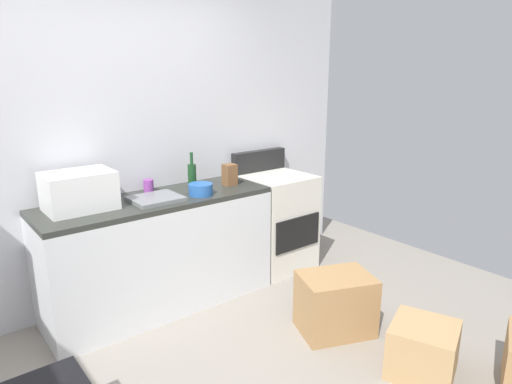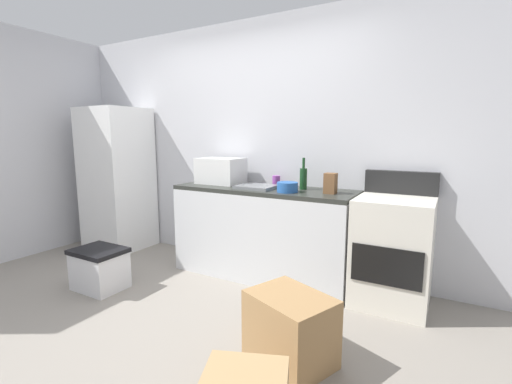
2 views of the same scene
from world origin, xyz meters
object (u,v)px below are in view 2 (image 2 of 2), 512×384
(mixing_bowl, at_px, (287,187))
(cardboard_box_large, at_px, (290,328))
(stove_oven, at_px, (393,249))
(coffee_mug, at_px, (276,181))
(storage_bin, at_px, (100,268))
(wine_bottle, at_px, (303,178))
(refrigerator, at_px, (118,179))
(microwave, at_px, (221,171))
(knife_block, at_px, (330,183))

(mixing_bowl, distance_m, cardboard_box_large, 1.34)
(stove_oven, height_order, coffee_mug, stove_oven)
(stove_oven, distance_m, storage_bin, 2.62)
(storage_bin, bearing_deg, cardboard_box_large, -3.53)
(wine_bottle, relative_size, coffee_mug, 3.00)
(mixing_bowl, bearing_deg, cardboard_box_large, -64.28)
(refrigerator, height_order, mixing_bowl, refrigerator)
(microwave, xyz_separation_m, cardboard_box_large, (1.35, -1.21, -0.82))
(stove_oven, height_order, wine_bottle, wine_bottle)
(wine_bottle, distance_m, mixing_bowl, 0.25)
(refrigerator, xyz_separation_m, coffee_mug, (2.09, 0.26, 0.08))
(coffee_mug, relative_size, knife_block, 0.56)
(coffee_mug, xyz_separation_m, storage_bin, (-1.20, -1.23, -0.76))
(stove_oven, distance_m, mixing_bowl, 1.03)
(stove_oven, relative_size, storage_bin, 2.39)
(microwave, bearing_deg, cardboard_box_large, -41.72)
(stove_oven, distance_m, coffee_mug, 1.30)
(stove_oven, xyz_separation_m, mixing_bowl, (-0.91, -0.14, 0.48))
(microwave, xyz_separation_m, wine_bottle, (0.93, 0.03, -0.03))
(microwave, xyz_separation_m, knife_block, (1.23, -0.08, -0.05))
(wine_bottle, xyz_separation_m, cardboard_box_large, (0.43, -1.24, -0.79))
(wine_bottle, height_order, cardboard_box_large, wine_bottle)
(wine_bottle, xyz_separation_m, storage_bin, (-1.54, -1.12, -0.82))
(wine_bottle, bearing_deg, coffee_mug, 161.76)
(coffee_mug, bearing_deg, microwave, -166.12)
(coffee_mug, xyz_separation_m, knife_block, (0.64, -0.23, 0.04))
(stove_oven, bearing_deg, coffee_mug, 170.38)
(wine_bottle, bearing_deg, microwave, -177.96)
(stove_oven, xyz_separation_m, knife_block, (-0.54, -0.02, 0.52))
(microwave, bearing_deg, mixing_bowl, -12.77)
(stove_oven, relative_size, microwave, 2.39)
(refrigerator, bearing_deg, wine_bottle, 3.39)
(refrigerator, distance_m, stove_oven, 3.30)
(stove_oven, xyz_separation_m, wine_bottle, (-0.84, 0.09, 0.54))
(coffee_mug, bearing_deg, wine_bottle, -18.24)
(microwave, bearing_deg, stove_oven, -1.79)
(microwave, bearing_deg, refrigerator, -175.77)
(wine_bottle, relative_size, storage_bin, 0.65)
(stove_oven, xyz_separation_m, cardboard_box_large, (-0.42, -1.15, -0.25))
(stove_oven, distance_m, microwave, 1.86)
(microwave, relative_size, cardboard_box_large, 0.90)
(cardboard_box_large, bearing_deg, mixing_bowl, 115.72)
(refrigerator, relative_size, stove_oven, 1.58)
(cardboard_box_large, relative_size, storage_bin, 1.11)
(microwave, relative_size, storage_bin, 1.00)
(knife_block, xyz_separation_m, storage_bin, (-1.85, -1.00, -0.80))
(refrigerator, bearing_deg, storage_bin, -47.88)
(refrigerator, xyz_separation_m, microwave, (1.50, 0.11, 0.17))
(microwave, bearing_deg, storage_bin, -119.64)
(cardboard_box_large, bearing_deg, stove_oven, 69.98)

